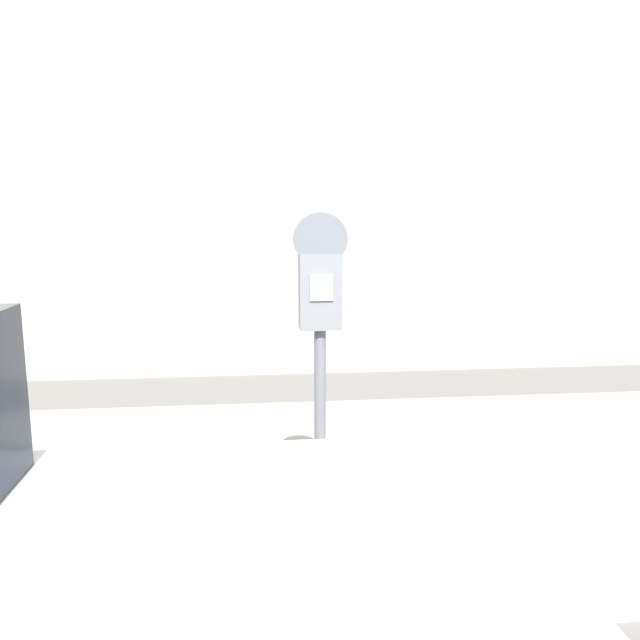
{
  "coord_description": "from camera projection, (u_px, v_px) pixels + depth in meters",
  "views": [
    {
      "loc": [
        -0.47,
        -1.42,
        1.72
      ],
      "look_at": [
        -0.19,
        1.22,
        1.25
      ],
      "focal_mm": 35.0,
      "sensor_mm": 36.0,
      "label": 1
    }
  ],
  "objects": [
    {
      "name": "parking_meter",
      "position": [
        320.0,
        305.0,
        2.69
      ],
      "size": [
        0.22,
        0.13,
        1.58
      ],
      "color": "slate",
      "rests_on": "sidewalk"
    },
    {
      "name": "sidewalk",
      "position": [
        334.0,
        479.0,
        3.88
      ],
      "size": [
        24.0,
        2.8,
        0.13
      ],
      "color": "#ADAAA3",
      "rests_on": "ground_plane"
    },
    {
      "name": "building_facade",
      "position": [
        298.0,
        49.0,
        6.21
      ],
      "size": [
        24.0,
        0.3,
        6.61
      ],
      "color": "beige",
      "rests_on": "ground_plane"
    }
  ]
}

